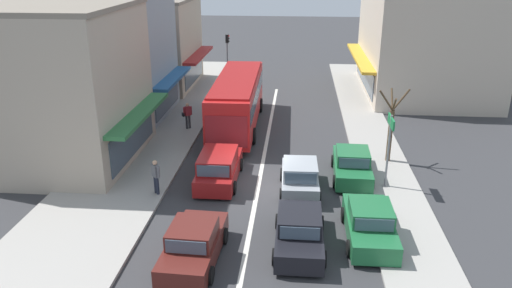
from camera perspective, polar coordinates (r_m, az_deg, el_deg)
ground_plane at (r=24.12m, az=0.34°, el=-4.47°), size 140.00×140.00×0.00m
lane_centre_line at (r=27.78m, az=1.00°, el=-0.95°), size 0.20×28.00×0.01m
sidewalk_left at (r=30.78m, az=-11.46°, el=0.96°), size 5.20×44.00×0.14m
kerb_right at (r=29.91m, az=13.21°, el=0.21°), size 2.80×44.00×0.12m
shopfront_corner_near at (r=27.31m, az=-21.22°, el=6.18°), size 7.92×8.25×8.13m
shopfront_mid_block at (r=34.35m, az=-15.68°, el=9.79°), size 7.48×7.23×8.38m
shopfront_far_end at (r=42.03m, az=-11.82°, el=11.17°), size 7.79×8.27×7.16m
building_right_far at (r=41.49m, az=18.89°, el=11.83°), size 9.94×12.90×9.21m
city_bus at (r=31.38m, az=-2.17°, el=5.23°), size 2.86×10.89×3.23m
sedan_adjacent_lane_trail at (r=18.22m, az=-7.13°, el=-11.31°), size 2.04×4.27×1.47m
hatchback_behind_bus_mid at (r=23.05m, az=5.03°, el=-3.87°), size 1.90×3.74×1.54m
wagon_adjacent_lane_lead at (r=24.02m, az=-4.27°, el=-2.70°), size 1.94×4.50×1.58m
sedan_queue_far_back at (r=18.92m, az=4.99°, el=-9.91°), size 1.90×4.20×1.47m
parked_sedan_kerb_front at (r=19.83m, az=12.85°, el=-8.86°), size 1.92×4.21×1.47m
parked_sedan_kerb_second at (r=24.89m, az=10.92°, el=-2.37°), size 1.98×4.24×1.47m
traffic_light_downstreet at (r=42.10m, az=-3.28°, el=10.59°), size 0.32×0.24×4.20m
directional_road_sign at (r=23.37m, az=15.06°, el=1.03°), size 0.10×1.40×3.60m
street_tree_right at (r=26.71m, az=15.13°, el=1.68°), size 1.55×1.48×4.03m
pedestrian_with_handbag_near at (r=31.23m, az=-7.84°, el=3.41°), size 0.60×0.51×1.63m
pedestrian_browsing_midblock at (r=22.85m, az=-11.39°, el=-3.47°), size 0.43×0.43×1.63m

